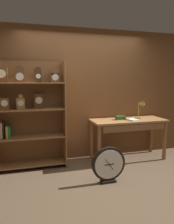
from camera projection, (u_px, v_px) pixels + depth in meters
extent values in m
plane|color=brown|center=(105.00, 187.00, 3.19)|extent=(10.00, 10.00, 0.00)
cube|color=brown|center=(83.00, 95.00, 4.27)|extent=(4.80, 0.05, 2.60)
cube|color=brown|center=(64.00, 114.00, 3.93)|extent=(0.03, 0.36, 1.93)
cube|color=brown|center=(30.00, 114.00, 3.93)|extent=(1.24, 0.01, 1.93)
cube|color=brown|center=(32.00, 164.00, 3.90)|extent=(1.19, 0.34, 0.02)
cube|color=brown|center=(31.00, 137.00, 3.82)|extent=(1.19, 0.34, 0.02)
cube|color=brown|center=(30.00, 109.00, 3.75)|extent=(1.19, 0.34, 0.02)
cube|color=brown|center=(29.00, 83.00, 3.68)|extent=(1.19, 0.34, 0.02)
cube|color=brown|center=(2.00, 75.00, 3.55)|extent=(0.18, 0.08, 0.25)
cylinder|color=silver|center=(1.00, 74.00, 3.50)|extent=(0.14, 0.01, 0.14)
cube|color=brown|center=(5.00, 104.00, 3.61)|extent=(0.14, 0.09, 0.20)
cylinder|color=silver|center=(4.00, 103.00, 3.56)|extent=(0.11, 0.01, 0.11)
cube|color=brown|center=(20.00, 77.00, 3.60)|extent=(0.17, 0.09, 0.17)
cylinder|color=brown|center=(19.00, 71.00, 3.58)|extent=(0.17, 0.09, 0.17)
cylinder|color=silver|center=(20.00, 77.00, 3.55)|extent=(0.13, 0.01, 0.13)
cube|color=olive|center=(21.00, 104.00, 3.67)|extent=(0.14, 0.10, 0.20)
sphere|color=olive|center=(20.00, 97.00, 3.65)|extent=(0.09, 0.09, 0.09)
cylinder|color=#C6B78C|center=(21.00, 103.00, 3.62)|extent=(0.11, 0.01, 0.11)
cube|color=#472816|center=(38.00, 77.00, 3.71)|extent=(0.11, 0.10, 0.18)
cylinder|color=#472816|center=(38.00, 70.00, 3.69)|extent=(0.11, 0.10, 0.11)
cylinder|color=white|center=(38.00, 76.00, 3.66)|extent=(0.08, 0.01, 0.08)
cube|color=#472816|center=(39.00, 101.00, 3.78)|extent=(0.16, 0.07, 0.26)
cylinder|color=#C6B78C|center=(39.00, 100.00, 3.73)|extent=(0.12, 0.01, 0.12)
cube|color=brown|center=(55.00, 78.00, 3.78)|extent=(0.17, 0.09, 0.16)
cylinder|color=brown|center=(55.00, 72.00, 3.76)|extent=(0.17, 0.09, 0.17)
cylinder|color=white|center=(55.00, 77.00, 3.73)|extent=(0.12, 0.01, 0.12)
cube|color=tan|center=(1.00, 131.00, 3.65)|extent=(0.04, 0.13, 0.29)
cube|color=black|center=(4.00, 130.00, 3.68)|extent=(0.02, 0.16, 0.29)
cube|color=#B78C2D|center=(7.00, 132.00, 3.68)|extent=(0.04, 0.14, 0.22)
cube|color=#236638|center=(9.00, 132.00, 3.71)|extent=(0.04, 0.16, 0.21)
cube|color=#9E6B3D|center=(128.00, 120.00, 4.24)|extent=(1.49, 0.59, 0.04)
cube|color=olive|center=(99.00, 147.00, 3.88)|extent=(0.05, 0.05, 0.78)
cube|color=olive|center=(165.00, 141.00, 4.25)|extent=(0.05, 0.05, 0.78)
cube|color=olive|center=(92.00, 140.00, 4.34)|extent=(0.05, 0.05, 0.78)
cube|color=olive|center=(151.00, 135.00, 4.71)|extent=(0.05, 0.05, 0.78)
cube|color=brown|center=(135.00, 128.00, 3.99)|extent=(1.27, 0.03, 0.12)
cylinder|color=olive|center=(138.00, 118.00, 4.35)|extent=(0.13, 0.13, 0.02)
cylinder|color=olive|center=(139.00, 110.00, 4.32)|extent=(0.02, 0.02, 0.31)
cone|color=olive|center=(143.00, 103.00, 4.27)|extent=(0.13, 0.16, 0.14)
cube|color=#2D5123|center=(121.00, 118.00, 4.23)|extent=(0.18, 0.12, 0.07)
cube|color=silver|center=(133.00, 120.00, 4.14)|extent=(0.20, 0.25, 0.02)
cube|color=black|center=(108.00, 181.00, 3.34)|extent=(0.24, 0.11, 0.04)
cylinder|color=black|center=(108.00, 164.00, 3.30)|extent=(0.54, 0.06, 0.54)
cylinder|color=silver|center=(109.00, 165.00, 3.26)|extent=(0.46, 0.01, 0.46)
cube|color=black|center=(109.00, 165.00, 3.26)|extent=(0.16, 0.01, 0.02)
cube|color=black|center=(109.00, 165.00, 3.26)|extent=(0.14, 0.01, 0.19)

